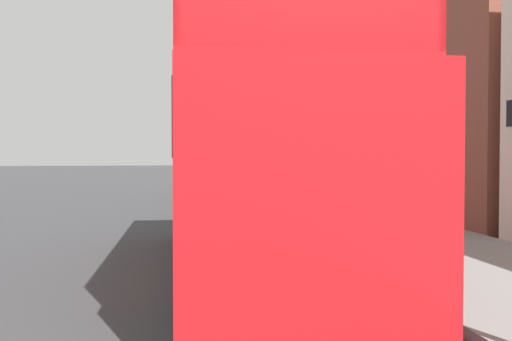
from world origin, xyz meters
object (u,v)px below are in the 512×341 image
tour_bus (254,164)px  lamp_post_nearest (407,75)px  parked_car_ahead_of_bus (234,198)px  lamp_post_second (296,107)px

tour_bus → lamp_post_nearest: 2.79m
tour_bus → parked_car_ahead_of_bus: size_ratio=2.07×
lamp_post_nearest → lamp_post_second: (-0.24, 7.09, 0.03)m
parked_car_ahead_of_bus → lamp_post_nearest: size_ratio=1.06×
parked_car_ahead_of_bus → lamp_post_nearest: bearing=-80.7°
tour_bus → lamp_post_nearest: (2.33, -0.64, 1.40)m
lamp_post_second → parked_car_ahead_of_bus: bearing=141.4°
lamp_post_nearest → lamp_post_second: 7.09m
parked_car_ahead_of_bus → lamp_post_nearest: lamp_post_nearest is taller
lamp_post_nearest → tour_bus: bearing=164.7°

